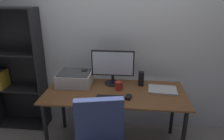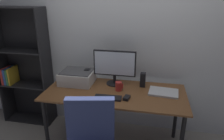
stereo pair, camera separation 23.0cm
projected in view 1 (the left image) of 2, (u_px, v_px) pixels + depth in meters
name	position (u px, v px, depth m)	size (l,w,h in m)	color
back_wall	(118.00, 34.00, 2.68)	(6.40, 0.10, 2.60)	silver
desk	(115.00, 98.00, 2.40)	(1.59, 0.72, 0.74)	brown
monitor	(113.00, 65.00, 2.50)	(0.51, 0.20, 0.42)	black
keyboard	(110.00, 98.00, 2.22)	(0.29, 0.11, 0.02)	black
mouse	(128.00, 97.00, 2.22)	(0.06, 0.10, 0.03)	black
coffee_mug	(118.00, 86.00, 2.40)	(0.09, 0.08, 0.10)	#B72D28
laptop	(162.00, 90.00, 2.39)	(0.32, 0.23, 0.02)	#B7BABC
speaker_left	(85.00, 77.00, 2.58)	(0.06, 0.07, 0.17)	black
speaker_right	(141.00, 79.00, 2.52)	(0.06, 0.07, 0.17)	black
printer	(75.00, 78.00, 2.54)	(0.40, 0.34, 0.16)	silver
bookshelf	(16.00, 71.00, 2.81)	(0.71, 0.28, 1.64)	black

